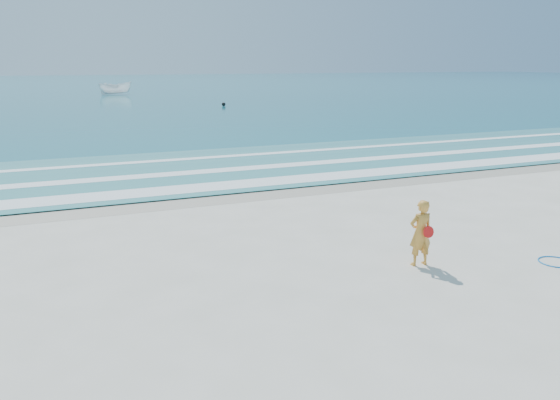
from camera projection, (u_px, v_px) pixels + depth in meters
name	position (u px, v px, depth m)	size (l,w,h in m)	color
ground	(346.00, 295.00, 10.90)	(400.00, 400.00, 0.00)	silver
wet_sand	(218.00, 196.00, 18.95)	(400.00, 2.40, 0.00)	#B2A893
ocean	(76.00, 86.00, 104.80)	(400.00, 190.00, 0.04)	#19727F
shallow	(185.00, 169.00, 23.41)	(400.00, 10.00, 0.01)	#59B7AD
foam_near	(208.00, 187.00, 20.10)	(400.00, 1.40, 0.01)	white
foam_mid	(190.00, 173.00, 22.69)	(400.00, 0.90, 0.01)	white
foam_far	(173.00, 160.00, 25.64)	(400.00, 0.60, 0.01)	white
hoop	(555.00, 262.00, 12.66)	(0.76, 0.76, 0.03)	#0B77CC
boat	(115.00, 88.00, 77.30)	(1.72, 4.58, 1.77)	white
buoy	(224.00, 104.00, 56.91)	(0.40, 0.40, 0.40)	black
woman	(421.00, 233.00, 12.32)	(0.58, 0.42, 1.54)	gold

